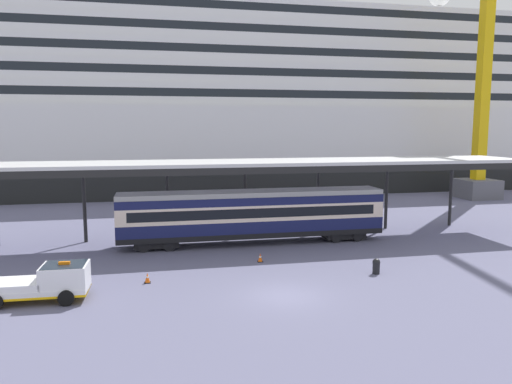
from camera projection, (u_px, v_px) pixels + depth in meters
The scene contains 9 objects.
ground_plane at pixel (285, 296), 25.90m from camera, with size 400.00×400.00×0.00m, color slate.
cruise_ship at pixel (162, 108), 72.01m from camera, with size 159.53×27.15×35.25m.
platform_canopy at pixel (251, 165), 37.43m from camera, with size 44.54×6.07×6.37m.
train_carriage at pixel (253, 214), 37.48m from camera, with size 20.33×2.81×4.11m.
service_truck at pixel (46, 282), 25.16m from camera, with size 5.26×2.38×2.02m.
traffic_cone_near at pixel (147, 278), 28.09m from camera, with size 0.36×0.36×0.61m.
traffic_cone_mid at pixel (260, 258), 32.51m from camera, with size 0.36×0.36×0.59m.
dockside_crane at pixel (491, 53), 59.94m from camera, with size 15.86×4.40×58.76m.
quay_bollard at pixel (376, 266), 29.83m from camera, with size 0.48×0.48×0.96m.
Camera 1 is at (-6.66, -24.10, 8.89)m, focal length 34.18 mm.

